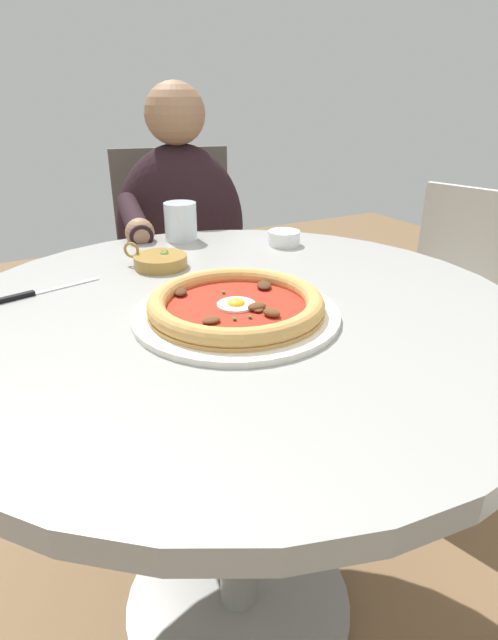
# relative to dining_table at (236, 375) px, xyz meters

# --- Properties ---
(ground_plane) EXTENTS (6.00, 6.00, 0.02)m
(ground_plane) POSITION_rel_dining_table_xyz_m (0.00, 0.00, -0.62)
(ground_plane) COLOR brown
(dining_table) EXTENTS (1.00, 1.00, 0.75)m
(dining_table) POSITION_rel_dining_table_xyz_m (0.00, 0.00, 0.00)
(dining_table) COLOR #999993
(dining_table) RESTS_ON ground
(pizza_on_plate) EXTENTS (0.33, 0.33, 0.04)m
(pizza_on_plate) POSITION_rel_dining_table_xyz_m (-0.05, 0.02, 0.16)
(pizza_on_plate) COLOR white
(pizza_on_plate) RESTS_ON dining_table
(water_glass) EXTENTS (0.08, 0.08, 0.09)m
(water_glass) POSITION_rel_dining_table_xyz_m (0.42, -0.07, 0.18)
(water_glass) COLOR silver
(water_glass) RESTS_ON dining_table
(steak_knife) EXTENTS (0.06, 0.20, 0.01)m
(steak_knife) POSITION_rel_dining_table_xyz_m (0.21, 0.30, 0.14)
(steak_knife) COLOR silver
(steak_knife) RESTS_ON dining_table
(ramekin_capers) EXTENTS (0.07, 0.07, 0.03)m
(ramekin_capers) POSITION_rel_dining_table_xyz_m (0.27, -0.26, 0.16)
(ramekin_capers) COLOR white
(ramekin_capers) RESTS_ON dining_table
(olive_pan) EXTENTS (0.11, 0.12, 0.05)m
(olive_pan) POSITION_rel_dining_table_xyz_m (0.25, 0.04, 0.15)
(olive_pan) COLOR olive
(olive_pan) RESTS_ON dining_table
(diner_person) EXTENTS (0.48, 0.45, 1.11)m
(diner_person) POSITION_rel_dining_table_xyz_m (0.73, -0.18, -0.12)
(diner_person) COLOR #282833
(diner_person) RESTS_ON ground
(cafe_chair_diner) EXTENTS (0.53, 0.53, 0.91)m
(cafe_chair_diner) POSITION_rel_dining_table_xyz_m (0.87, -0.22, -0.07)
(cafe_chair_diner) COLOR #504A45
(cafe_chair_diner) RESTS_ON ground
(cafe_chair_spare_far) EXTENTS (0.50, 0.50, 0.82)m
(cafe_chair_spare_far) POSITION_rel_dining_table_xyz_m (0.24, -0.85, -0.12)
(cafe_chair_spare_far) COLOR beige
(cafe_chair_spare_far) RESTS_ON ground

